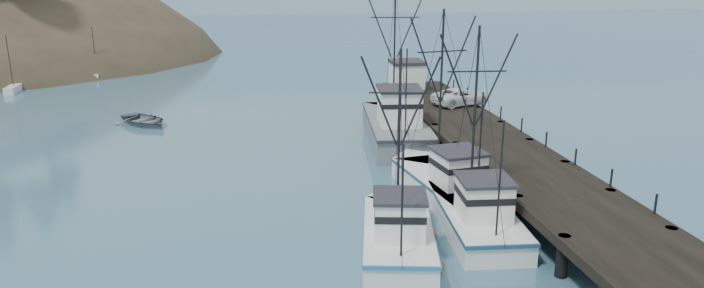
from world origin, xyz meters
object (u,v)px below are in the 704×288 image
object	(u,v)px
trawler_near	(474,213)
trawler_far	(445,182)
pickup_truck	(461,96)
pier	(493,145)
work_vessel	(395,125)
trawler_mid	(398,232)
pier_shed	(407,75)
motorboat	(145,125)

from	to	relation	value
trawler_near	trawler_far	distance (m)	4.90
trawler_far	pickup_truck	size ratio (longest dim) A/B	2.22
pier	trawler_far	bearing A→B (deg)	-137.37
trawler_far	work_vessel	bearing A→B (deg)	90.66
trawler_mid	pier_shed	xyz separation A→B (m)	(7.64, 28.86, 2.60)
pier_shed	pickup_truck	distance (m)	7.57
trawler_mid	trawler_far	size ratio (longest dim) A/B	0.89
trawler_mid	pier_shed	world-z (taller)	trawler_mid
pier_shed	trawler_mid	bearing A→B (deg)	-104.83
pickup_truck	pier_shed	bearing A→B (deg)	3.23
trawler_near	work_vessel	xyz separation A→B (m)	(-0.24, 17.41, 0.41)
work_vessel	pier_shed	world-z (taller)	work_vessel
trawler_near	pickup_truck	bearing A→B (deg)	73.36
pier	motorboat	bearing A→B (deg)	146.80
work_vessel	motorboat	size ratio (longest dim) A/B	2.68
trawler_mid	work_vessel	bearing A→B (deg)	77.25
pier_shed	trawler_far	bearing A→B (deg)	-98.12
pier_shed	pickup_truck	xyz separation A→B (m)	(2.97, -6.92, -0.71)
work_vessel	pickup_truck	distance (m)	7.08
pickup_truck	trawler_far	bearing A→B (deg)	138.21
pickup_truck	motorboat	size ratio (longest dim) A/B	0.94
trawler_far	pier_shed	world-z (taller)	trawler_far
trawler_near	pickup_truck	world-z (taller)	trawler_near
pier_shed	pier	bearing A→B (deg)	-85.24
trawler_near	trawler_mid	distance (m)	4.84
trawler_mid	trawler_far	xyz separation A→B (m)	(4.46, 6.55, 0.00)
trawler_mid	pier_shed	bearing A→B (deg)	75.17
pier	trawler_near	world-z (taller)	trawler_near
trawler_mid	pickup_truck	size ratio (longest dim) A/B	1.96
trawler_far	pickup_truck	bearing A→B (deg)	68.20
trawler_far	trawler_mid	bearing A→B (deg)	-124.25
trawler_far	work_vessel	world-z (taller)	work_vessel
work_vessel	pier_shed	size ratio (longest dim) A/B	4.58
trawler_far	motorboat	world-z (taller)	trawler_far
trawler_near	pier_shed	bearing A→B (deg)	83.52
work_vessel	trawler_far	bearing A→B (deg)	-89.34
pier	pickup_truck	xyz separation A→B (m)	(1.47, 11.08, 1.02)
pier	work_vessel	world-z (taller)	work_vessel
trawler_mid	pickup_truck	bearing A→B (deg)	64.18
trawler_far	pier_shed	xyz separation A→B (m)	(3.18, 22.31, 2.60)
pier	trawler_near	xyz separation A→B (m)	(-4.59, -9.21, -0.87)
trawler_far	pickup_truck	xyz separation A→B (m)	(6.15, 15.39, 1.89)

